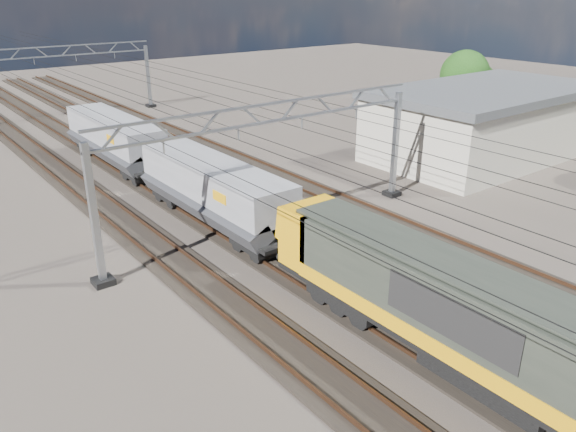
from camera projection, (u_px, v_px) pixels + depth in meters
ground at (320, 258)px, 27.86m from camera, size 160.00×160.00×0.00m
track_outer_west at (216, 294)px, 24.45m from camera, size 2.60×140.00×0.30m
track_loco at (288, 268)px, 26.71m from camera, size 2.60×140.00×0.30m
track_inner_east at (350, 246)px, 28.96m from camera, size 2.60×140.00×0.30m
track_outer_east at (402, 227)px, 31.22m from camera, size 2.60×140.00×0.30m
catenary_gantry_mid at (272, 164)px, 29.30m from camera, size 19.90×0.90×7.11m
catenary_gantry_far at (58, 79)px, 55.67m from camera, size 19.90×0.90×7.11m
overhead_wires at (230, 116)px, 31.53m from camera, size 12.03×140.00×0.53m
locomotive at (499, 333)px, 17.80m from camera, size 2.76×21.10×3.62m
hopper_wagon_lead at (214, 188)px, 30.80m from camera, size 3.38×13.00×3.25m
hopper_wagon_mid at (115, 137)px, 41.20m from camera, size 3.38×13.00×3.25m
industrial_shed at (485, 122)px, 43.64m from camera, size 18.60×10.60×5.40m
tree_far at (468, 77)px, 53.38m from camera, size 5.19×4.79×6.99m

